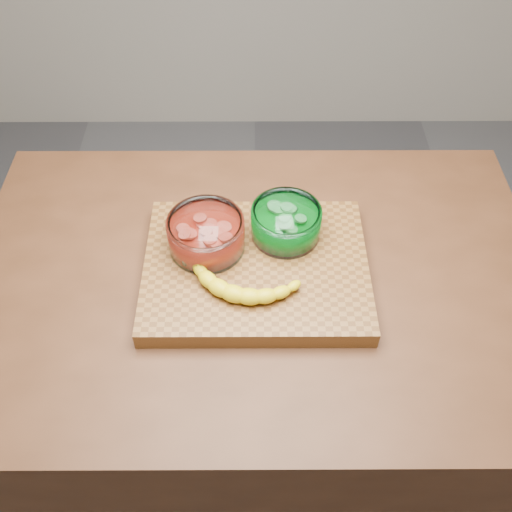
{
  "coord_description": "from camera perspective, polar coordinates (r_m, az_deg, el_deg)",
  "views": [
    {
      "loc": [
        -0.0,
        -0.73,
        1.82
      ],
      "look_at": [
        0.0,
        0.0,
        0.96
      ],
      "focal_mm": 40.0,
      "sensor_mm": 36.0,
      "label": 1
    }
  ],
  "objects": [
    {
      "name": "ground",
      "position": [
        1.96,
        0.0,
        -18.54
      ],
      "size": [
        3.5,
        3.5,
        0.0
      ],
      "primitive_type": "plane",
      "color": "#545458",
      "rests_on": "ground"
    },
    {
      "name": "counter",
      "position": [
        1.55,
        0.0,
        -12.32
      ],
      "size": [
        1.2,
        0.8,
        0.9
      ],
      "primitive_type": "cube",
      "color": "#4A2916",
      "rests_on": "ground"
    },
    {
      "name": "cutting_board",
      "position": [
        1.16,
        0.0,
        -1.28
      ],
      "size": [
        0.45,
        0.35,
        0.04
      ],
      "primitive_type": "cube",
      "color": "brown",
      "rests_on": "counter"
    },
    {
      "name": "bowl_red",
      "position": [
        1.15,
        -5.0,
        2.16
      ],
      "size": [
        0.16,
        0.16,
        0.07
      ],
      "color": "white",
      "rests_on": "cutting_board"
    },
    {
      "name": "bowl_green",
      "position": [
        1.17,
        3.01,
        3.35
      ],
      "size": [
        0.14,
        0.14,
        0.07
      ],
      "color": "white",
      "rests_on": "cutting_board"
    },
    {
      "name": "banana",
      "position": [
        1.1,
        -1.22,
        -2.1
      ],
      "size": [
        0.25,
        0.15,
        0.04
      ],
      "primitive_type": null,
      "color": "yellow",
      "rests_on": "cutting_board"
    }
  ]
}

